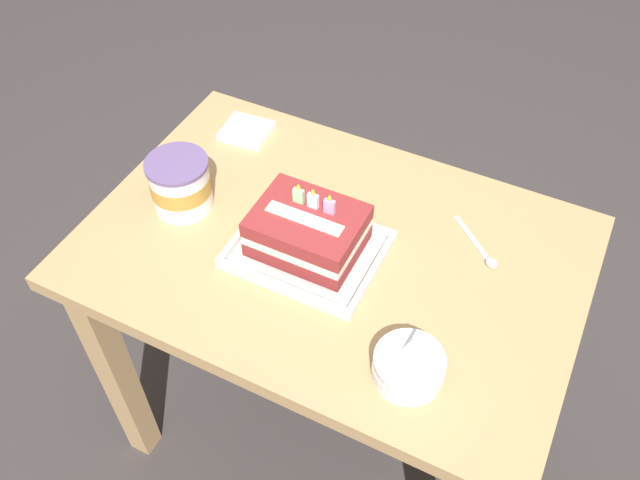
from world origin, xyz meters
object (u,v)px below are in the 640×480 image
Objects in this scene: foil_tray at (308,251)px; serving_spoon_near_tray at (484,253)px; birthday_cake at (308,230)px; napkin_pile at (247,131)px; bowl_stack at (409,367)px; ice_cream_tub at (180,184)px.

foil_tray is 0.34m from serving_spoon_near_tray.
birthday_cake is 1.77× the size of napkin_pile.
bowl_stack is at bearing -96.47° from serving_spoon_near_tray.
serving_spoon_near_tray is at bearing 25.96° from birthday_cake.
birthday_cake is 1.58× the size of ice_cream_tub.
bowl_stack is 0.59m from ice_cream_tub.
napkin_pile is at bearing 138.31° from foil_tray.
ice_cream_tub is at bearing 178.92° from birthday_cake.
birthday_cake is at bearing 90.00° from foil_tray.
birthday_cake is 0.40m from napkin_pile.
bowl_stack is at bearing -36.99° from napkin_pile.
birthday_cake reaches higher than ice_cream_tub.
ice_cream_tub is (-0.57, 0.17, 0.03)m from bowl_stack.
foil_tray is 0.06m from birthday_cake.
birthday_cake is 0.29m from ice_cream_tub.
ice_cream_tub reaches higher than napkin_pile.
napkin_pile is (-0.30, 0.26, -0.06)m from birthday_cake.
ice_cream_tub is 1.12× the size of napkin_pile.
foil_tray is at bearing 148.82° from bowl_stack.
foil_tray is at bearing -41.69° from napkin_pile.
birthday_cake is 1.64× the size of serving_spoon_near_tray.
ice_cream_tub reaches higher than foil_tray.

